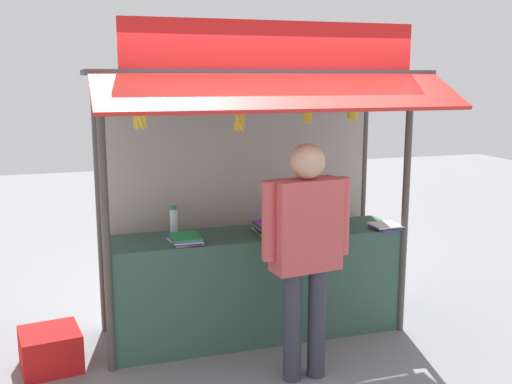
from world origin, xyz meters
The scene contains 16 objects.
ground_plane centered at (0.00, 0.00, 0.00)m, with size 20.00×20.00×0.00m, color gray.
stall_counter centered at (0.00, 0.00, 0.46)m, with size 2.49×0.58×0.91m, color #385B4C.
stall_structure centered at (0.00, 0.14, 1.58)m, with size 2.69×1.51×2.61m.
water_bottle_mid_right centered at (-0.67, 0.16, 1.03)m, with size 0.07×0.07×0.24m.
water_bottle_right centered at (0.81, 0.16, 1.04)m, with size 0.08×0.08×0.28m.
water_bottle_front_left centered at (0.57, 0.19, 1.05)m, with size 0.08×0.08×0.29m.
magazine_stack_mid_left centered at (-0.62, -0.11, 0.94)m, with size 0.26×0.33×0.05m.
magazine_stack_far_left centered at (1.12, -0.20, 0.93)m, with size 0.28×0.27×0.04m.
magazine_stack_rear_center centered at (0.10, -0.05, 0.96)m, with size 0.24×0.29×0.09m.
magazine_stack_left centered at (0.56, -0.23, 0.94)m, with size 0.25×0.31×0.06m.
banana_bunch_inner_left centered at (0.68, -0.39, 1.95)m, with size 0.11×0.11×0.26m.
banana_bunch_inner_right centered at (-0.25, -0.39, 1.89)m, with size 0.11×0.11×0.32m.
banana_bunch_leftmost centered at (-0.98, -0.39, 1.93)m, with size 0.11×0.11×0.29m.
banana_bunch_rightmost centered at (0.29, -0.39, 1.93)m, with size 0.10×0.10×0.27m.
vendor_person centered at (0.11, -0.84, 1.05)m, with size 0.66×0.28×1.75m.
plastic_crate centered at (-1.69, -0.11, 0.15)m, with size 0.43×0.43×0.30m, color red.
Camera 1 is at (-1.49, -4.71, 2.21)m, focal length 42.42 mm.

